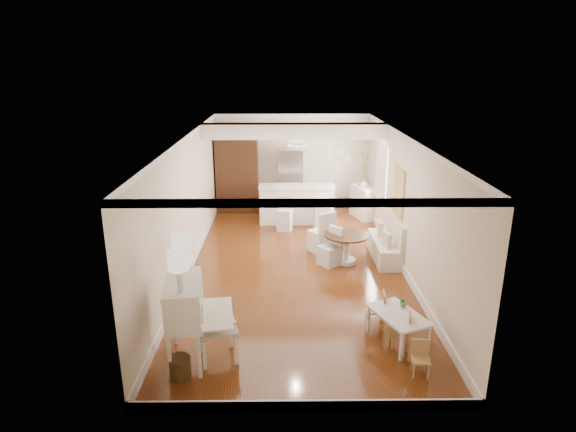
{
  "coord_description": "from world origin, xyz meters",
  "views": [
    {
      "loc": [
        -0.28,
        -9.5,
        4.21
      ],
      "look_at": [
        -0.17,
        0.3,
        1.07
      ],
      "focal_mm": 30.0,
      "sensor_mm": 36.0,
      "label": 1
    }
  ],
  "objects_px": {
    "kids_table": "(397,328)",
    "slip_chair_near": "(330,247)",
    "gustavian_armchair": "(217,327)",
    "pantry_cabinet": "(237,173)",
    "dining_table": "(346,248)",
    "fridge": "(303,181)",
    "wicker_basket": "(180,367)",
    "breakfast_counter": "(297,204)",
    "kids_chair_a": "(401,330)",
    "bar_stool_left": "(285,214)",
    "kids_chair_b": "(375,309)",
    "slip_chair_far": "(321,231)",
    "sideboard": "(364,202)",
    "bar_stool_right": "(321,208)",
    "secretary_bureau": "(185,322)",
    "kids_chair_c": "(421,359)"
  },
  "relations": [
    {
      "from": "fridge",
      "to": "bar_stool_right",
      "type": "bearing_deg",
      "value": -73.26
    },
    {
      "from": "dining_table",
      "to": "kids_chair_a",
      "type": "bearing_deg",
      "value": -82.72
    },
    {
      "from": "dining_table",
      "to": "fridge",
      "type": "distance_m",
      "value": 4.01
    },
    {
      "from": "fridge",
      "to": "sideboard",
      "type": "bearing_deg",
      "value": -21.11
    },
    {
      "from": "kids_chair_a",
      "to": "slip_chair_far",
      "type": "height_order",
      "value": "slip_chair_far"
    },
    {
      "from": "dining_table",
      "to": "secretary_bureau",
      "type": "bearing_deg",
      "value": -127.82
    },
    {
      "from": "kids_table",
      "to": "kids_chair_b",
      "type": "xyz_separation_m",
      "value": [
        -0.26,
        0.47,
        0.07
      ]
    },
    {
      "from": "kids_table",
      "to": "kids_chair_a",
      "type": "bearing_deg",
      "value": -85.73
    },
    {
      "from": "kids_table",
      "to": "slip_chair_far",
      "type": "distance_m",
      "value": 3.95
    },
    {
      "from": "kids_chair_b",
      "to": "wicker_basket",
      "type": "bearing_deg",
      "value": -60.68
    },
    {
      "from": "wicker_basket",
      "to": "dining_table",
      "type": "distance_m",
      "value": 4.91
    },
    {
      "from": "bar_stool_left",
      "to": "bar_stool_right",
      "type": "relative_size",
      "value": 0.87
    },
    {
      "from": "secretary_bureau",
      "to": "slip_chair_far",
      "type": "bearing_deg",
      "value": 53.85
    },
    {
      "from": "kids_chair_b",
      "to": "breakfast_counter",
      "type": "bearing_deg",
      "value": -163.09
    },
    {
      "from": "pantry_cabinet",
      "to": "wicker_basket",
      "type": "bearing_deg",
      "value": -90.93
    },
    {
      "from": "breakfast_counter",
      "to": "bar_stool_right",
      "type": "height_order",
      "value": "bar_stool_right"
    },
    {
      "from": "pantry_cabinet",
      "to": "fridge",
      "type": "height_order",
      "value": "pantry_cabinet"
    },
    {
      "from": "bar_stool_left",
      "to": "gustavian_armchair",
      "type": "bearing_deg",
      "value": -85.9
    },
    {
      "from": "breakfast_counter",
      "to": "fridge",
      "type": "distance_m",
      "value": 1.14
    },
    {
      "from": "kids_table",
      "to": "kids_chair_b",
      "type": "relative_size",
      "value": 1.58
    },
    {
      "from": "fridge",
      "to": "bar_stool_left",
      "type": "bearing_deg",
      "value": -106.95
    },
    {
      "from": "kids_chair_a",
      "to": "wicker_basket",
      "type": "bearing_deg",
      "value": -64.24
    },
    {
      "from": "kids_table",
      "to": "slip_chair_near",
      "type": "distance_m",
      "value": 3.15
    },
    {
      "from": "gustavian_armchair",
      "to": "pantry_cabinet",
      "type": "relative_size",
      "value": 0.45
    },
    {
      "from": "secretary_bureau",
      "to": "bar_stool_left",
      "type": "bearing_deg",
      "value": 67.78
    },
    {
      "from": "secretary_bureau",
      "to": "sideboard",
      "type": "xyz_separation_m",
      "value": [
        3.7,
        6.84,
        -0.19
      ]
    },
    {
      "from": "secretary_bureau",
      "to": "pantry_cabinet",
      "type": "xyz_separation_m",
      "value": [
        0.1,
        7.53,
        0.51
      ]
    },
    {
      "from": "slip_chair_far",
      "to": "sideboard",
      "type": "relative_size",
      "value": 1.05
    },
    {
      "from": "pantry_cabinet",
      "to": "fridge",
      "type": "bearing_deg",
      "value": -0.9
    },
    {
      "from": "wicker_basket",
      "to": "kids_table",
      "type": "height_order",
      "value": "kids_table"
    },
    {
      "from": "kids_chair_b",
      "to": "kids_chair_a",
      "type": "bearing_deg",
      "value": 28.66
    },
    {
      "from": "slip_chair_near",
      "to": "pantry_cabinet",
      "type": "relative_size",
      "value": 0.36
    },
    {
      "from": "slip_chair_near",
      "to": "dining_table",
      "type": "bearing_deg",
      "value": 66.87
    },
    {
      "from": "kids_chair_a",
      "to": "dining_table",
      "type": "height_order",
      "value": "dining_table"
    },
    {
      "from": "gustavian_armchair",
      "to": "kids_chair_c",
      "type": "height_order",
      "value": "gustavian_armchair"
    },
    {
      "from": "slip_chair_far",
      "to": "bar_stool_left",
      "type": "height_order",
      "value": "slip_chair_far"
    },
    {
      "from": "kids_table",
      "to": "slip_chair_near",
      "type": "xyz_separation_m",
      "value": [
        -0.77,
        3.05,
        0.17
      ]
    },
    {
      "from": "gustavian_armchair",
      "to": "dining_table",
      "type": "bearing_deg",
      "value": -48.5
    },
    {
      "from": "secretary_bureau",
      "to": "fridge",
      "type": "relative_size",
      "value": 0.71
    },
    {
      "from": "kids_chair_c",
      "to": "bar_stool_left",
      "type": "xyz_separation_m",
      "value": [
        -1.87,
        6.15,
        0.19
      ]
    },
    {
      "from": "slip_chair_near",
      "to": "slip_chair_far",
      "type": "distance_m",
      "value": 0.8
    },
    {
      "from": "wicker_basket",
      "to": "kids_chair_c",
      "type": "relative_size",
      "value": 0.6
    },
    {
      "from": "bar_stool_left",
      "to": "kids_chair_b",
      "type": "bearing_deg",
      "value": -58.8
    },
    {
      "from": "gustavian_armchair",
      "to": "kids_chair_b",
      "type": "height_order",
      "value": "gustavian_armchair"
    },
    {
      "from": "slip_chair_near",
      "to": "sideboard",
      "type": "bearing_deg",
      "value": 121.31
    },
    {
      "from": "kids_table",
      "to": "sideboard",
      "type": "distance_m",
      "value": 6.4
    },
    {
      "from": "wicker_basket",
      "to": "kids_chair_a",
      "type": "xyz_separation_m",
      "value": [
        3.25,
        0.71,
        0.14
      ]
    },
    {
      "from": "slip_chair_near",
      "to": "fridge",
      "type": "height_order",
      "value": "fridge"
    },
    {
      "from": "bar_stool_right",
      "to": "pantry_cabinet",
      "type": "bearing_deg",
      "value": 140.78
    },
    {
      "from": "wicker_basket",
      "to": "breakfast_counter",
      "type": "relative_size",
      "value": 0.15
    }
  ]
}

